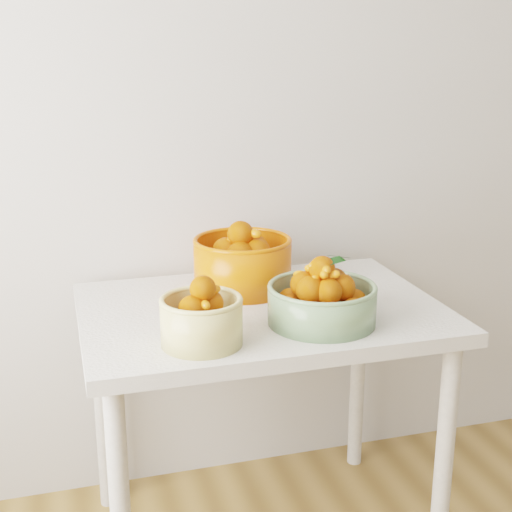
% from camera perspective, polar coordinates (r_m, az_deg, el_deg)
% --- Properties ---
extents(table, '(1.00, 0.70, 0.75)m').
position_cam_1_polar(table, '(2.04, 0.41, -6.55)').
color(table, silver).
rests_on(table, ground).
extents(bowl_cream, '(0.22, 0.22, 0.17)m').
position_cam_1_polar(bowl_cream, '(1.74, -4.39, -4.99)').
color(bowl_cream, '#DCC77B').
rests_on(bowl_cream, table).
extents(bowl_green, '(0.37, 0.37, 0.18)m').
position_cam_1_polar(bowl_green, '(1.87, 5.32, -3.52)').
color(bowl_green, gray).
rests_on(bowl_green, table).
extents(bowl_orange, '(0.38, 0.38, 0.21)m').
position_cam_1_polar(bowl_orange, '(2.12, -1.10, -0.49)').
color(bowl_orange, '#EA530D').
rests_on(bowl_orange, table).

